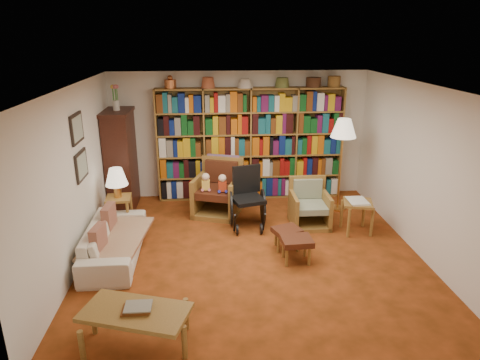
{
  "coord_description": "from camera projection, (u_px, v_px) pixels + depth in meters",
  "views": [
    {
      "loc": [
        -0.63,
        -5.81,
        3.18
      ],
      "look_at": [
        -0.14,
        0.6,
        0.96
      ],
      "focal_mm": 32.0,
      "sensor_mm": 36.0,
      "label": 1
    }
  ],
  "objects": [
    {
      "name": "wall_left",
      "position": [
        75.0,
        179.0,
        5.97
      ],
      "size": [
        0.0,
        5.0,
        5.0
      ],
      "primitive_type": "plane",
      "rotation": [
        1.57,
        0.0,
        1.57
      ],
      "color": "white",
      "rests_on": "floor"
    },
    {
      "name": "armchair_sage",
      "position": [
        309.0,
        207.0,
        7.45
      ],
      "size": [
        0.65,
        0.68,
        0.81
      ],
      "color": "olive",
      "rests_on": "floor"
    },
    {
      "name": "floor",
      "position": [
        252.0,
        251.0,
        6.56
      ],
      "size": [
        5.0,
        5.0,
        0.0
      ],
      "primitive_type": "plane",
      "color": "#9E4118",
      "rests_on": "ground"
    },
    {
      "name": "wall_front",
      "position": [
        282.0,
        262.0,
        3.8
      ],
      "size": [
        5.0,
        0.0,
        5.0
      ],
      "primitive_type": "plane",
      "rotation": [
        -1.57,
        0.0,
        0.0
      ],
      "color": "white",
      "rests_on": "floor"
    },
    {
      "name": "footstool_b",
      "position": [
        297.0,
        242.0,
        6.19
      ],
      "size": [
        0.46,
        0.4,
        0.37
      ],
      "color": "#492113",
      "rests_on": "floor"
    },
    {
      "name": "wall_back",
      "position": [
        239.0,
        135.0,
        8.51
      ],
      "size": [
        5.0,
        0.0,
        5.0
      ],
      "primitive_type": "plane",
      "rotation": [
        1.57,
        0.0,
        0.0
      ],
      "color": "white",
      "rests_on": "floor"
    },
    {
      "name": "coffee_table",
      "position": [
        136.0,
        314.0,
        4.47
      ],
      "size": [
        1.23,
        0.87,
        0.5
      ],
      "color": "olive",
      "rests_on": "floor"
    },
    {
      "name": "sofa",
      "position": [
        114.0,
        241.0,
        6.33
      ],
      "size": [
        1.83,
        0.73,
        0.53
      ],
      "primitive_type": "imported",
      "rotation": [
        0.0,
        0.0,
        1.58
      ],
      "color": "beige",
      "rests_on": "floor"
    },
    {
      "name": "side_table_lamp",
      "position": [
        119.0,
        205.0,
        7.19
      ],
      "size": [
        0.44,
        0.44,
        0.58
      ],
      "color": "olive",
      "rests_on": "floor"
    },
    {
      "name": "armchair_leather",
      "position": [
        217.0,
        191.0,
        7.92
      ],
      "size": [
        1.05,
        1.05,
        1.01
      ],
      "color": "olive",
      "rests_on": "floor"
    },
    {
      "name": "side_table_papers",
      "position": [
        357.0,
        207.0,
        7.08
      ],
      "size": [
        0.57,
        0.57,
        0.57
      ],
      "color": "olive",
      "rests_on": "floor"
    },
    {
      "name": "sofa_throw",
      "position": [
        118.0,
        238.0,
        6.32
      ],
      "size": [
        0.92,
        1.5,
        0.04
      ],
      "primitive_type": "cube",
      "rotation": [
        0.0,
        0.0,
        -0.12
      ],
      "color": "beige",
      "rests_on": "sofa"
    },
    {
      "name": "cushion_right",
      "position": [
        99.0,
        241.0,
        5.93
      ],
      "size": [
        0.17,
        0.38,
        0.37
      ],
      "primitive_type": "cube",
      "rotation": [
        0.0,
        0.0,
        -0.14
      ],
      "color": "maroon",
      "rests_on": "sofa"
    },
    {
      "name": "wheelchair",
      "position": [
        247.0,
        199.0,
        7.36
      ],
      "size": [
        0.62,
        0.82,
        1.03
      ],
      "color": "black",
      "rests_on": "floor"
    },
    {
      "name": "bookshelf",
      "position": [
        250.0,
        141.0,
        8.39
      ],
      "size": [
        3.6,
        0.3,
        2.42
      ],
      "color": "olive",
      "rests_on": "floor"
    },
    {
      "name": "cushion_left",
      "position": [
        109.0,
        220.0,
        6.59
      ],
      "size": [
        0.15,
        0.4,
        0.39
      ],
      "primitive_type": "cube",
      "rotation": [
        0.0,
        0.0,
        -0.08
      ],
      "color": "maroon",
      "rests_on": "sofa"
    },
    {
      "name": "table_lamp",
      "position": [
        116.0,
        178.0,
        7.03
      ],
      "size": [
        0.37,
        0.37,
        0.5
      ],
      "color": "gold",
      "rests_on": "side_table_lamp"
    },
    {
      "name": "ceiling",
      "position": [
        254.0,
        86.0,
        5.75
      ],
      "size": [
        5.0,
        5.0,
        0.0
      ],
      "primitive_type": "plane",
      "rotation": [
        3.14,
        0.0,
        0.0
      ],
      "color": "silver",
      "rests_on": "wall_back"
    },
    {
      "name": "curio_cabinet",
      "position": [
        121.0,
        159.0,
        7.97
      ],
      "size": [
        0.5,
        0.95,
        2.4
      ],
      "color": "#3B1A10",
      "rests_on": "floor"
    },
    {
      "name": "floor_lamp",
      "position": [
        343.0,
        132.0,
        7.66
      ],
      "size": [
        0.46,
        0.46,
        1.74
      ],
      "color": "gold",
      "rests_on": "floor"
    },
    {
      "name": "wall_right",
      "position": [
        420.0,
        170.0,
        6.34
      ],
      "size": [
        0.0,
        5.0,
        5.0
      ],
      "primitive_type": "plane",
      "rotation": [
        1.57,
        0.0,
        -1.57
      ],
      "color": "white",
      "rests_on": "floor"
    },
    {
      "name": "framed_pictures",
      "position": [
        79.0,
        147.0,
        6.13
      ],
      "size": [
        0.03,
        0.52,
        0.97
      ],
      "color": "black",
      "rests_on": "wall_left"
    },
    {
      "name": "footstool_a",
      "position": [
        287.0,
        232.0,
        6.57
      ],
      "size": [
        0.49,
        0.46,
        0.34
      ],
      "color": "#492113",
      "rests_on": "floor"
    }
  ]
}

